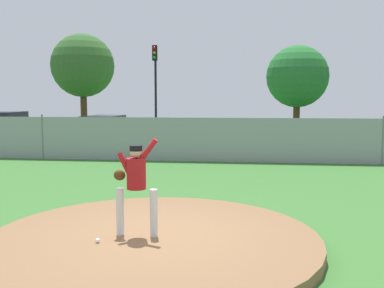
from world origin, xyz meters
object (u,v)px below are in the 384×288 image
object	(u,v)px
parked_car_navy	(104,132)
baseball	(98,241)
traffic_cone_orange	(234,144)
pitcher_youth	(136,180)
traffic_light_near	(155,77)
parked_car_silver	(5,130)

from	to	relation	value
parked_car_navy	baseball	bearing A→B (deg)	-72.22
traffic_cone_orange	parked_car_navy	bearing A→B (deg)	-179.76
baseball	traffic_cone_orange	world-z (taller)	traffic_cone_orange
pitcher_youth	traffic_light_near	bearing A→B (deg)	100.49
pitcher_youth	parked_car_navy	xyz separation A→B (m)	(-5.29, 14.42, -0.35)
pitcher_youth	baseball	size ratio (longest dim) A/B	22.33
pitcher_youth	baseball	xyz separation A→B (m)	(-0.52, -0.44, -0.91)
parked_car_navy	traffic_cone_orange	xyz separation A→B (m)	(6.61, 0.03, -0.53)
pitcher_youth	traffic_light_near	world-z (taller)	traffic_light_near
baseball	parked_car_navy	distance (m)	15.62
parked_car_silver	traffic_cone_orange	distance (m)	12.11
traffic_cone_orange	traffic_light_near	distance (m)	7.46
parked_car_navy	traffic_light_near	xyz separation A→B (m)	(1.79, 4.49, 3.02)
baseball	traffic_light_near	distance (m)	19.90
parked_car_navy	traffic_cone_orange	world-z (taller)	parked_car_navy
baseball	traffic_cone_orange	distance (m)	15.00
parked_car_silver	parked_car_navy	bearing A→B (deg)	-2.25
traffic_cone_orange	traffic_light_near	xyz separation A→B (m)	(-4.82, 4.46, 3.55)
parked_car_silver	traffic_light_near	distance (m)	8.94
parked_car_silver	traffic_light_near	size ratio (longest dim) A/B	0.73
parked_car_silver	traffic_light_near	world-z (taller)	traffic_light_near
parked_car_navy	parked_car_silver	world-z (taller)	parked_car_silver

